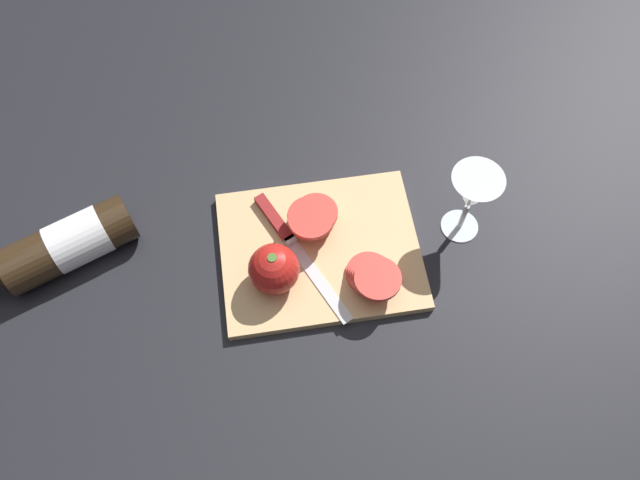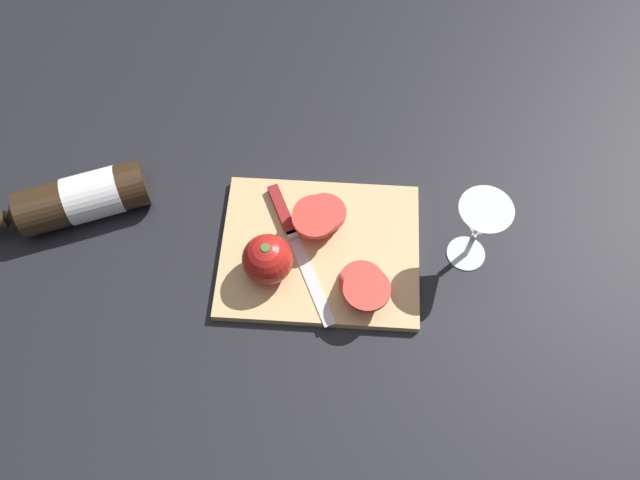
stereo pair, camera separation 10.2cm
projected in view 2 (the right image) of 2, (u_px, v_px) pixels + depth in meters
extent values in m
plane|color=black|center=(315.00, 237.00, 1.08)|extent=(3.00, 3.00, 0.00)
cube|color=tan|center=(320.00, 251.00, 1.05)|extent=(0.33, 0.27, 0.02)
cylinder|color=#332314|center=(84.00, 198.00, 1.07)|extent=(0.23, 0.16, 0.08)
cone|color=#332314|center=(13.00, 217.00, 1.05)|extent=(0.05, 0.08, 0.08)
cylinder|color=silver|center=(94.00, 195.00, 1.07)|extent=(0.11, 0.11, 0.08)
cylinder|color=silver|center=(466.00, 253.00, 1.06)|extent=(0.07, 0.07, 0.00)
cylinder|color=silver|center=(470.00, 244.00, 1.03)|extent=(0.01, 0.01, 0.06)
cone|color=silver|center=(480.00, 222.00, 0.96)|extent=(0.08, 0.08, 0.08)
cone|color=beige|center=(477.00, 230.00, 0.99)|extent=(0.03, 0.03, 0.03)
sphere|color=red|center=(268.00, 259.00, 0.99)|extent=(0.08, 0.08, 0.08)
cylinder|color=#47702D|center=(266.00, 249.00, 0.96)|extent=(0.01, 0.01, 0.01)
cube|color=silver|center=(310.00, 280.00, 1.02)|extent=(0.09, 0.16, 0.00)
cube|color=silver|center=(292.00, 235.00, 1.05)|extent=(0.02, 0.02, 0.01)
cube|color=maroon|center=(282.00, 211.00, 1.07)|extent=(0.06, 0.10, 0.01)
cylinder|color=#D63D33|center=(362.00, 282.00, 1.01)|extent=(0.08, 0.08, 0.01)
cylinder|color=#D63D33|center=(363.00, 284.00, 1.00)|extent=(0.08, 0.08, 0.01)
cylinder|color=#D63D33|center=(364.00, 286.00, 0.99)|extent=(0.08, 0.08, 0.01)
cylinder|color=#D63D33|center=(365.00, 287.00, 0.98)|extent=(0.08, 0.08, 0.01)
cylinder|color=#D63D33|center=(367.00, 289.00, 0.97)|extent=(0.08, 0.08, 0.01)
cylinder|color=#D63D33|center=(325.00, 213.00, 1.07)|extent=(0.08, 0.08, 0.01)
cylinder|color=#D63D33|center=(323.00, 213.00, 1.06)|extent=(0.08, 0.08, 0.01)
cylinder|color=#D63D33|center=(321.00, 214.00, 1.05)|extent=(0.08, 0.08, 0.01)
cylinder|color=#D63D33|center=(320.00, 215.00, 1.04)|extent=(0.08, 0.08, 0.01)
cylinder|color=#D63D33|center=(318.00, 215.00, 1.03)|extent=(0.08, 0.08, 0.01)
cylinder|color=#D63D33|center=(316.00, 216.00, 1.02)|extent=(0.08, 0.08, 0.01)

